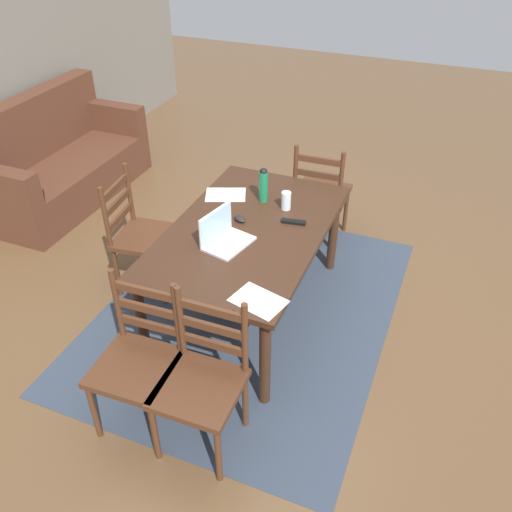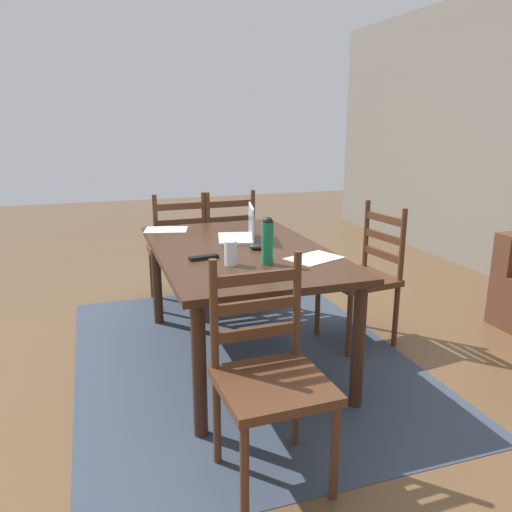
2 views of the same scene
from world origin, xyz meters
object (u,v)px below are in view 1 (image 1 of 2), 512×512
at_px(laptop, 223,235).
at_px(drinking_glass, 286,201).
at_px(computer_mouse, 240,219).
at_px(chair_left_near, 202,382).
at_px(chair_left_far, 138,361).
at_px(tv_remote, 294,222).
at_px(water_bottle, 263,184).
at_px(dining_table, 248,239).
at_px(couch, 58,164).
at_px(chair_right_near, 321,194).
at_px(chair_far_head, 142,235).

relative_size(laptop, drinking_glass, 2.71).
bearing_deg(computer_mouse, chair_left_near, -141.09).
bearing_deg(laptop, chair_left_far, 172.42).
relative_size(drinking_glass, tv_remote, 0.78).
bearing_deg(water_bottle, dining_table, -173.81).
relative_size(chair_left_far, drinking_glass, 7.13).
bearing_deg(couch, drinking_glass, -102.42).
relative_size(chair_right_near, chair_left_far, 1.00).
xyz_separation_m(chair_left_far, couch, (2.03, 2.22, -0.11)).
height_order(chair_right_near, chair_far_head, same).
xyz_separation_m(chair_right_near, chair_left_near, (-2.24, 0.00, 0.00)).
height_order(chair_left_near, water_bottle, water_bottle).
height_order(chair_far_head, tv_remote, chair_far_head).
distance_m(water_bottle, drinking_glass, 0.21).
bearing_deg(chair_right_near, chair_far_head, 136.17).
height_order(laptop, computer_mouse, laptop).
height_order(chair_right_near, couch, couch).
bearing_deg(chair_right_near, water_bottle, 161.24).
distance_m(chair_left_near, computer_mouse, 1.26).
distance_m(dining_table, computer_mouse, 0.15).
height_order(chair_far_head, drinking_glass, chair_far_head).
xyz_separation_m(chair_far_head, drinking_glass, (0.35, -1.03, 0.34)).
height_order(chair_left_far, couch, couch).
relative_size(chair_left_near, computer_mouse, 9.50).
distance_m(chair_left_near, chair_left_far, 0.40).
xyz_separation_m(laptop, tv_remote, (0.40, -0.35, -0.05)).
height_order(chair_far_head, chair_left_far, same).
height_order(laptop, tv_remote, laptop).
height_order(dining_table, couch, couch).
xyz_separation_m(dining_table, chair_far_head, (-0.01, 0.88, -0.19)).
height_order(dining_table, chair_right_near, chair_right_near).
bearing_deg(chair_left_near, dining_table, 10.19).
bearing_deg(water_bottle, chair_right_near, -18.76).
bearing_deg(chair_right_near, tv_remote, -176.18).
relative_size(chair_right_near, computer_mouse, 9.50).
xyz_separation_m(chair_right_near, computer_mouse, (-1.05, 0.29, 0.29)).
relative_size(chair_left_near, couch, 0.53).
relative_size(chair_left_far, water_bottle, 3.61).
xyz_separation_m(dining_table, chair_right_near, (1.12, -0.20, -0.19)).
xyz_separation_m(chair_right_near, couch, (-0.21, 2.62, -0.11)).
relative_size(chair_left_far, laptop, 2.63).
bearing_deg(water_bottle, tv_remote, -124.26).
distance_m(chair_far_head, tv_remote, 1.19).
height_order(chair_right_near, computer_mouse, chair_right_near).
xyz_separation_m(chair_far_head, chair_left_far, (-1.11, -0.67, 0.00)).
bearing_deg(drinking_glass, laptop, 157.24).
bearing_deg(chair_left_near, chair_left_far, 90.00).
bearing_deg(couch, laptop, -115.71).
xyz_separation_m(chair_left_far, drinking_glass, (1.46, -0.36, 0.34)).
relative_size(laptop, tv_remote, 2.13).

